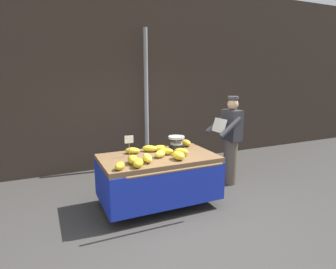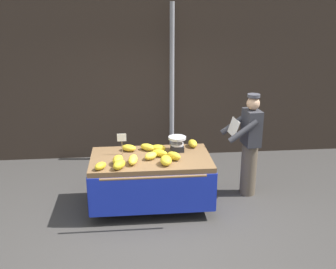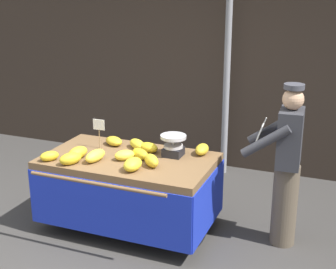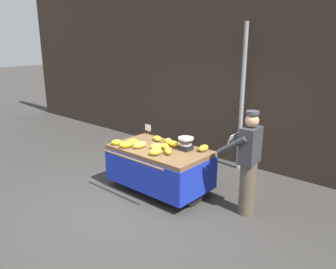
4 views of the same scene
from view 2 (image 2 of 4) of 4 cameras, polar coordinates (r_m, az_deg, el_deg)
ground_plane at (r=5.84m, az=-1.43°, el=-13.38°), size 60.00×60.00×0.00m
back_wall at (r=8.03m, az=-3.14°, el=11.18°), size 16.00×0.24×4.13m
street_pole at (r=7.79m, az=0.56°, el=7.11°), size 0.09×0.09×3.09m
banana_cart at (r=6.13m, az=-2.46°, el=-5.18°), size 1.85×1.25×0.84m
weighing_scale at (r=6.25m, az=1.32°, el=-1.34°), size 0.28×0.28×0.24m
price_sign at (r=6.09m, az=-6.64°, el=-0.71°), size 0.14×0.01×0.34m
banana_bunch_0 at (r=6.26m, az=-1.39°, el=-1.95°), size 0.26×0.20×0.11m
banana_bunch_1 at (r=5.95m, az=-2.47°, el=-3.06°), size 0.25×0.25×0.11m
banana_bunch_2 at (r=6.31m, az=-5.65°, el=-1.92°), size 0.29×0.25×0.10m
banana_bunch_3 at (r=5.75m, az=-0.29°, el=-3.73°), size 0.17×0.26×0.13m
banana_bunch_4 at (r=5.92m, az=0.83°, el=-3.09°), size 0.26×0.25×0.13m
banana_bunch_5 at (r=5.66m, az=-7.00°, el=-4.31°), size 0.24×0.28×0.12m
banana_bunch_6 at (r=5.81m, az=-5.04°, el=-3.61°), size 0.17×0.30×0.12m
banana_bunch_7 at (r=6.46m, az=3.56°, el=-1.29°), size 0.15×0.25×0.11m
banana_bunch_8 at (r=6.30m, az=-2.92°, el=-1.83°), size 0.29×0.26×0.11m
banana_bunch_9 at (r=5.82m, az=-7.19°, el=-3.62°), size 0.19×0.27×0.13m
banana_bunch_10 at (r=6.05m, az=-1.21°, el=-2.68°), size 0.27×0.23×0.11m
banana_bunch_11 at (r=5.68m, az=-9.66°, el=-4.46°), size 0.22×0.23×0.10m
vendor_person at (r=6.60m, az=11.58°, el=-1.45°), size 0.60×0.54×1.71m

